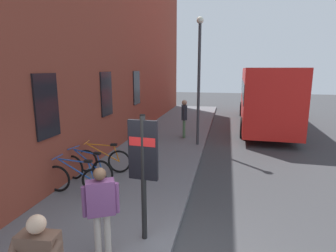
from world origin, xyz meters
TOP-DOWN VIEW (x-y plane):
  - ground at (6.00, -1.00)m, footprint 60.00×60.00m
  - sidewalk_pavement at (8.00, 1.75)m, footprint 24.00×3.50m
  - station_facade at (8.99, 3.80)m, footprint 22.00×0.65m
  - bicycle_nearest_sign at (2.08, 2.86)m, footprint 0.48×1.77m
  - bicycle_end_of_row at (2.83, 2.93)m, footprint 0.58×1.74m
  - bicycle_mid_rack at (3.62, 2.84)m, footprint 0.48×1.76m
  - transit_info_sign at (0.56, 0.57)m, footprint 0.13×0.55m
  - city_bus at (13.00, -3.00)m, footprint 10.59×2.93m
  - pedestrian_crossing_street at (8.63, 1.06)m, footprint 0.66×0.34m
  - pedestrian_near_bus at (-0.09, 1.12)m, footprint 0.42×0.55m
  - street_lamp at (7.54, 0.30)m, footprint 0.28×0.28m

SIDE VIEW (x-z plane):
  - ground at x=6.00m, z-range 0.00..0.00m
  - sidewalk_pavement at x=8.00m, z-range 0.00..0.12m
  - bicycle_nearest_sign at x=2.08m, z-range 0.02..1.00m
  - bicycle_end_of_row at x=2.83m, z-range 0.02..1.00m
  - bicycle_mid_rack at x=3.62m, z-range 0.02..1.00m
  - pedestrian_near_bus at x=-0.09m, z-range 0.30..1.91m
  - pedestrian_crossing_street at x=8.63m, z-range 0.32..2.09m
  - transit_info_sign at x=0.56m, z-range 0.52..2.92m
  - city_bus at x=13.00m, z-range 0.24..3.59m
  - street_lamp at x=7.54m, z-range 0.60..5.81m
  - station_facade at x=8.99m, z-range 0.00..9.36m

